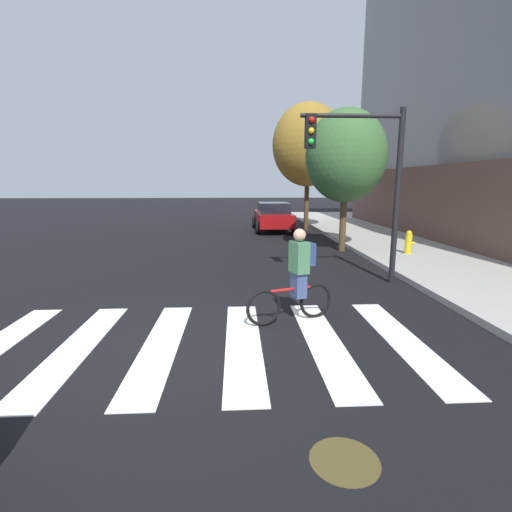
{
  "coord_description": "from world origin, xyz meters",
  "views": [
    {
      "loc": [
        1.23,
        -5.52,
        2.47
      ],
      "look_at": [
        1.6,
        1.39,
        1.13
      ],
      "focal_mm": 26.36,
      "sensor_mm": 36.0,
      "label": 1
    }
  ],
  "objects_px": {
    "manhole_cover": "(344,460)",
    "street_tree_mid": "(308,145)",
    "cyclist": "(297,276)",
    "sedan_mid": "(273,216)",
    "fire_hydrant": "(409,242)",
    "traffic_light_near": "(365,166)",
    "street_tree_near": "(346,156)"
  },
  "relations": [
    {
      "from": "street_tree_near",
      "to": "street_tree_mid",
      "type": "relative_size",
      "value": 0.78
    },
    {
      "from": "fire_hydrant",
      "to": "street_tree_mid",
      "type": "bearing_deg",
      "value": 104.4
    },
    {
      "from": "manhole_cover",
      "to": "sedan_mid",
      "type": "height_order",
      "value": "sedan_mid"
    },
    {
      "from": "fire_hydrant",
      "to": "street_tree_near",
      "type": "bearing_deg",
      "value": 141.97
    },
    {
      "from": "manhole_cover",
      "to": "traffic_light_near",
      "type": "height_order",
      "value": "traffic_light_near"
    },
    {
      "from": "manhole_cover",
      "to": "street_tree_mid",
      "type": "bearing_deg",
      "value": 80.67
    },
    {
      "from": "manhole_cover",
      "to": "street_tree_mid",
      "type": "xyz_separation_m",
      "value": [
        2.78,
        16.95,
        4.4
      ]
    },
    {
      "from": "traffic_light_near",
      "to": "street_tree_near",
      "type": "xyz_separation_m",
      "value": [
        0.84,
        4.54,
        0.55
      ]
    },
    {
      "from": "fire_hydrant",
      "to": "street_tree_near",
      "type": "xyz_separation_m",
      "value": [
        -1.84,
        1.44,
        2.88
      ]
    },
    {
      "from": "street_tree_mid",
      "to": "cyclist",
      "type": "bearing_deg",
      "value": -101.22
    },
    {
      "from": "sedan_mid",
      "to": "street_tree_near",
      "type": "relative_size",
      "value": 0.85
    },
    {
      "from": "manhole_cover",
      "to": "traffic_light_near",
      "type": "xyz_separation_m",
      "value": [
        2.11,
        6.05,
        2.86
      ]
    },
    {
      "from": "sedan_mid",
      "to": "fire_hydrant",
      "type": "relative_size",
      "value": 5.52
    },
    {
      "from": "street_tree_near",
      "to": "manhole_cover",
      "type": "bearing_deg",
      "value": -105.56
    },
    {
      "from": "traffic_light_near",
      "to": "street_tree_mid",
      "type": "xyz_separation_m",
      "value": [
        0.67,
        10.9,
        1.54
      ]
    },
    {
      "from": "manhole_cover",
      "to": "street_tree_near",
      "type": "xyz_separation_m",
      "value": [
        2.95,
        10.59,
        3.41
      ]
    },
    {
      "from": "manhole_cover",
      "to": "cyclist",
      "type": "bearing_deg",
      "value": 88.02
    },
    {
      "from": "street_tree_near",
      "to": "sedan_mid",
      "type": "bearing_deg",
      "value": 107.55
    },
    {
      "from": "manhole_cover",
      "to": "sedan_mid",
      "type": "xyz_separation_m",
      "value": [
        0.99,
        16.77,
        0.76
      ]
    },
    {
      "from": "manhole_cover",
      "to": "street_tree_near",
      "type": "bearing_deg",
      "value": 74.44
    },
    {
      "from": "manhole_cover",
      "to": "sedan_mid",
      "type": "bearing_deg",
      "value": 86.61
    },
    {
      "from": "fire_hydrant",
      "to": "street_tree_near",
      "type": "relative_size",
      "value": 0.15
    },
    {
      "from": "sedan_mid",
      "to": "fire_hydrant",
      "type": "bearing_deg",
      "value": -63.52
    },
    {
      "from": "traffic_light_near",
      "to": "cyclist",
      "type": "bearing_deg",
      "value": -128.32
    },
    {
      "from": "sedan_mid",
      "to": "street_tree_mid",
      "type": "height_order",
      "value": "street_tree_mid"
    },
    {
      "from": "sedan_mid",
      "to": "traffic_light_near",
      "type": "relative_size",
      "value": 1.03
    },
    {
      "from": "sedan_mid",
      "to": "traffic_light_near",
      "type": "height_order",
      "value": "traffic_light_near"
    },
    {
      "from": "fire_hydrant",
      "to": "sedan_mid",
      "type": "bearing_deg",
      "value": 116.48
    },
    {
      "from": "manhole_cover",
      "to": "street_tree_mid",
      "type": "height_order",
      "value": "street_tree_mid"
    },
    {
      "from": "traffic_light_near",
      "to": "street_tree_near",
      "type": "distance_m",
      "value": 4.65
    },
    {
      "from": "fire_hydrant",
      "to": "traffic_light_near",
      "type": "bearing_deg",
      "value": -130.81
    },
    {
      "from": "cyclist",
      "to": "manhole_cover",
      "type": "bearing_deg",
      "value": -91.98
    }
  ]
}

